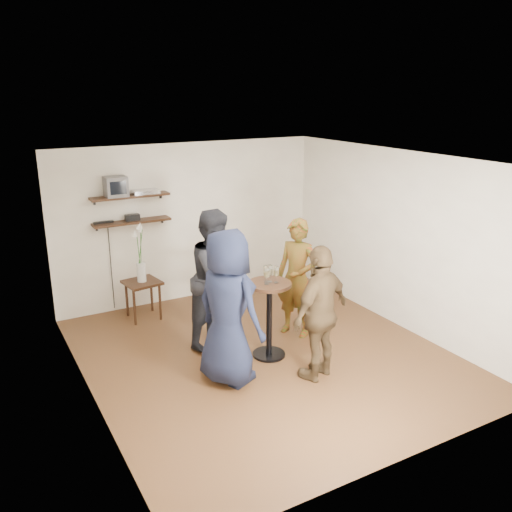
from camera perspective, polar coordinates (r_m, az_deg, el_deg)
The scene contains 18 objects.
room at distance 6.87m, azimuth 0.98°, elevation -0.73°, with size 4.58×5.08×2.68m.
shelf_upper at distance 8.49m, azimuth -13.11°, elevation 6.15°, with size 1.20×0.25×0.04m, color black.
shelf_lower at distance 8.57m, azimuth -12.93°, elevation 3.53°, with size 1.20×0.25×0.04m, color black.
crt_monitor at distance 8.40m, azimuth -14.58°, elevation 7.10°, with size 0.32×0.30×0.30m, color #59595B.
dvd_deck at distance 8.55m, azimuth -11.57°, elevation 6.65°, with size 0.40×0.24×0.06m, color silver.
radio at distance 8.56m, azimuth -12.89°, elevation 3.98°, with size 0.22×0.10×0.10m, color black.
power_strip at distance 8.51m, azimuth -15.77°, elevation 3.44°, with size 0.30×0.05×0.03m, color black.
side_table at distance 8.49m, azimuth -11.87°, elevation -3.25°, with size 0.57×0.57×0.60m.
vase_lilies at distance 8.36m, azimuth -12.04°, elevation -0.70°, with size 0.19×0.19×0.95m.
drinks_table at distance 7.09m, azimuth 1.41°, elevation -5.63°, with size 0.57×0.57×1.04m.
wine_glass_fl at distance 6.85m, azimuth 1.14°, elevation -1.81°, with size 0.07×0.07×0.22m.
wine_glass_fr at distance 6.90m, azimuth 2.14°, elevation -1.68°, with size 0.07×0.07×0.22m.
wine_glass_bl at distance 6.94m, azimuth 1.08°, elevation -1.57°, with size 0.07×0.07×0.21m.
wine_glass_br at distance 6.93m, azimuth 1.46°, elevation -1.55°, with size 0.07×0.07×0.22m.
person_plaid at distance 7.69m, azimuth 4.34°, elevation -2.31°, with size 0.62×0.41×1.70m, color #A02612.
person_dark at distance 7.37m, azimuth -4.12°, elevation -2.34°, with size 0.93×0.72×1.91m, color black.
person_navy at distance 6.40m, azimuth -2.96°, elevation -5.46°, with size 0.93×0.61×1.90m, color black.
person_brown at distance 6.57m, azimuth 6.81°, elevation -5.97°, with size 0.99×0.41×1.69m, color #42301C.
Camera 1 is at (-3.29, -5.64, 3.43)m, focal length 38.00 mm.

